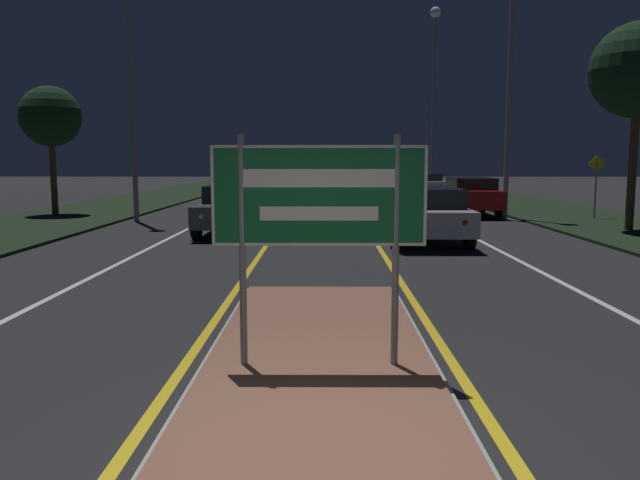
% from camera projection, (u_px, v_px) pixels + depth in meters
% --- Properties ---
extents(ground_plane, '(160.00, 160.00, 0.00)m').
position_uv_depth(ground_plane, '(317.00, 468.00, 4.31)').
color(ground_plane, '#232326').
extents(median_island, '(2.42, 7.80, 0.10)m').
position_uv_depth(median_island, '(319.00, 369.00, 6.23)').
color(median_island, '#999993').
rests_on(median_island, ground_plane).
extents(verge_left, '(5.00, 100.00, 0.08)m').
position_uv_depth(verge_left, '(78.00, 215.00, 24.20)').
color(verge_left, black).
rests_on(verge_left, ground_plane).
extents(verge_right, '(5.00, 100.00, 0.08)m').
position_uv_depth(verge_right, '(568.00, 215.00, 24.08)').
color(verge_right, black).
rests_on(verge_right, ground_plane).
extents(centre_line_yellow_left, '(0.12, 70.00, 0.01)m').
position_uv_depth(centre_line_yellow_left, '(293.00, 206.00, 29.12)').
color(centre_line_yellow_left, gold).
rests_on(centre_line_yellow_left, ground_plane).
extents(centre_line_yellow_right, '(0.12, 70.00, 0.01)m').
position_uv_depth(centre_line_yellow_right, '(353.00, 206.00, 29.10)').
color(centre_line_yellow_right, gold).
rests_on(centre_line_yellow_right, ground_plane).
extents(lane_line_white_left, '(0.12, 70.00, 0.01)m').
position_uv_depth(lane_line_white_left, '(233.00, 206.00, 29.14)').
color(lane_line_white_left, silver).
rests_on(lane_line_white_left, ground_plane).
extents(lane_line_white_right, '(0.12, 70.00, 0.01)m').
position_uv_depth(lane_line_white_right, '(413.00, 206.00, 29.08)').
color(lane_line_white_right, silver).
rests_on(lane_line_white_right, ground_plane).
extents(edge_line_white_left, '(0.10, 70.00, 0.01)m').
position_uv_depth(edge_line_white_left, '(169.00, 206.00, 29.15)').
color(edge_line_white_left, silver).
rests_on(edge_line_white_left, ground_plane).
extents(edge_line_white_right, '(0.10, 70.00, 0.01)m').
position_uv_depth(edge_line_white_right, '(477.00, 206.00, 29.06)').
color(edge_line_white_right, silver).
rests_on(edge_line_white_right, ground_plane).
extents(highway_sign, '(2.08, 0.07, 2.26)m').
position_uv_depth(highway_sign, '(319.00, 205.00, 6.02)').
color(highway_sign, gray).
rests_on(highway_sign, median_island).
extents(streetlight_left_near, '(0.52, 0.52, 10.10)m').
position_uv_depth(streetlight_left_near, '(130.00, 32.00, 20.93)').
color(streetlight_left_near, gray).
rests_on(streetlight_left_near, ground_plane).
extents(streetlight_right_near, '(0.56, 0.56, 9.10)m').
position_uv_depth(streetlight_right_near, '(511.00, 47.00, 21.72)').
color(streetlight_right_near, gray).
rests_on(streetlight_right_near, ground_plane).
extents(streetlight_right_far, '(0.63, 0.63, 11.07)m').
position_uv_depth(streetlight_right_far, '(434.00, 67.00, 36.87)').
color(streetlight_right_far, gray).
rests_on(streetlight_right_far, ground_plane).
extents(car_receding_0, '(2.00, 4.76, 1.42)m').
position_uv_depth(car_receding_0, '(424.00, 213.00, 16.30)').
color(car_receding_0, '#B7B7BC').
rests_on(car_receding_0, ground_plane).
extents(car_receding_1, '(1.89, 4.24, 1.47)m').
position_uv_depth(car_receding_1, '(469.00, 195.00, 24.09)').
color(car_receding_1, maroon).
rests_on(car_receding_1, ground_plane).
extents(car_receding_2, '(1.89, 4.25, 1.40)m').
position_uv_depth(car_receding_2, '(425.00, 184.00, 36.51)').
color(car_receding_2, silver).
rests_on(car_receding_2, ground_plane).
extents(car_approaching_0, '(1.92, 4.32, 1.40)m').
position_uv_depth(car_approaching_0, '(235.00, 208.00, 18.19)').
color(car_approaching_0, '#4C514C').
rests_on(car_approaching_0, ground_plane).
extents(car_approaching_1, '(1.89, 4.10, 1.53)m').
position_uv_depth(car_approaching_1, '(272.00, 187.00, 31.10)').
color(car_approaching_1, '#4C514C').
rests_on(car_approaching_1, ground_plane).
extents(warning_sign, '(0.60, 0.06, 2.24)m').
position_uv_depth(warning_sign, '(596.00, 180.00, 22.25)').
color(warning_sign, gray).
rests_on(warning_sign, verge_right).
extents(roadside_palm_left, '(2.28, 2.28, 4.84)m').
position_uv_depth(roadside_palm_left, '(50.00, 117.00, 23.53)').
color(roadside_palm_left, '#4C3823').
rests_on(roadside_palm_left, verge_left).
extents(roadside_palm_right, '(2.75, 2.75, 6.01)m').
position_uv_depth(roadside_palm_right, '(639.00, 71.00, 17.95)').
color(roadside_palm_right, '#4C3823').
rests_on(roadside_palm_right, verge_right).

